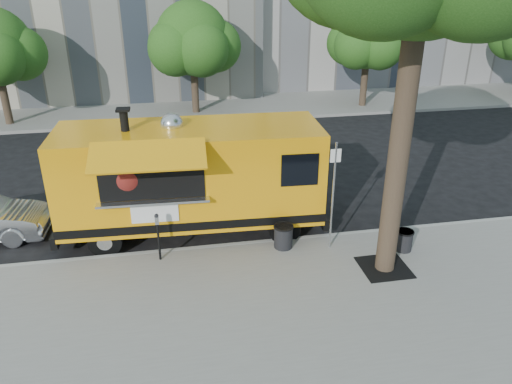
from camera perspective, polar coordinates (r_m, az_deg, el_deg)
The scene contains 12 objects.
ground at distance 14.86m, azimuth 0.76°, elevation -4.28°, with size 120.00×120.00×0.00m, color black.
sidewalk at distance 11.57m, azimuth 4.75°, elevation -13.43°, with size 60.00×6.00×0.15m, color gray.
curb at distance 14.04m, azimuth 1.51°, elevation -5.83°, with size 60.00×0.14×0.16m, color #999993.
far_sidewalk at distance 27.31m, azimuth -4.86°, elevation 9.52°, with size 60.00×5.00×0.15m, color gray.
tree_well at distance 13.24m, azimuth 14.44°, elevation -8.35°, with size 1.20×1.20×0.02m, color black.
far_tree_b at distance 25.71m, azimuth -7.29°, elevation 17.01°, with size 3.60×3.60×5.50m.
far_tree_c at distance 27.49m, azimuth 12.70°, elevation 16.88°, with size 3.24×3.24×5.21m.
sign_post at distance 13.07m, azimuth 8.82°, elevation 0.22°, with size 0.28×0.06×3.00m.
parking_meter at distance 12.99m, azimuth -11.15°, elevation -4.44°, with size 0.11×0.11×1.33m.
food_truck at distance 14.11m, azimuth -7.55°, elevation 1.78°, with size 7.63×3.65×3.74m.
trash_bin_left at distance 13.55m, azimuth 3.14°, elevation -5.01°, with size 0.54×0.54×0.65m.
trash_bin_right at distance 13.99m, azimuth 16.56°, elevation -5.25°, with size 0.48×0.48×0.58m.
Camera 1 is at (-2.58, -12.74, 7.21)m, focal length 35.00 mm.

